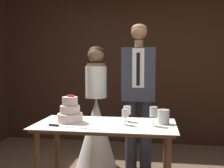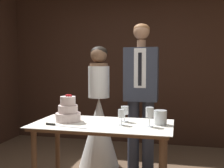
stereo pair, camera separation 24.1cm
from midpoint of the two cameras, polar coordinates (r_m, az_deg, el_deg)
wall_back at (r=4.89m, az=6.49°, el=4.18°), size 4.75×0.12×2.76m
cake_table at (r=2.86m, az=0.44°, el=-9.94°), size 1.40×0.72×0.78m
tiered_cake at (r=2.94m, az=-6.60°, el=-5.58°), size 0.26×0.26×0.28m
cake_knife at (r=2.75m, az=-8.43°, el=-8.30°), size 0.44×0.10×0.02m
wine_glass_near at (r=2.75m, az=4.46°, el=-6.10°), size 0.07×0.07×0.16m
wine_glass_middle at (r=2.91m, az=4.99°, el=-5.45°), size 0.08×0.08×0.16m
wine_glass_far at (r=2.72m, az=10.21°, el=-5.89°), size 0.08×0.08×0.19m
hurricane_candle at (r=2.84m, az=12.20°, el=-6.74°), size 0.13×0.13×0.14m
bride at (r=3.76m, az=-0.82°, el=-7.80°), size 0.54×0.54×1.60m
groom at (r=3.60m, az=7.83°, el=-1.06°), size 0.42×0.25×1.88m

